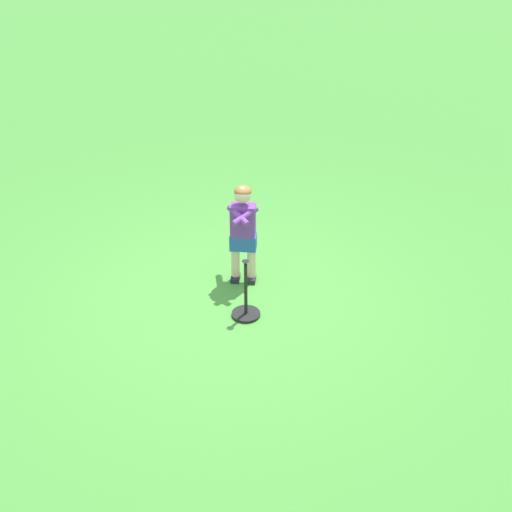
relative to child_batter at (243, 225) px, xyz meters
name	(u,v)px	position (x,y,z in m)	size (l,w,h in m)	color
ground_plane	(232,294)	(0.22, 0.20, -0.65)	(40.00, 40.00, 0.00)	#479338
child_batter	(243,225)	(0.00, 0.00, 0.00)	(0.34, 0.61, 1.08)	#232328
play_ball_by_bucket	(240,204)	(-0.70, -1.60, -0.61)	(0.07, 0.07, 0.07)	red
batting_tee	(246,307)	(0.25, 0.60, -0.55)	(0.28, 0.28, 0.62)	black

